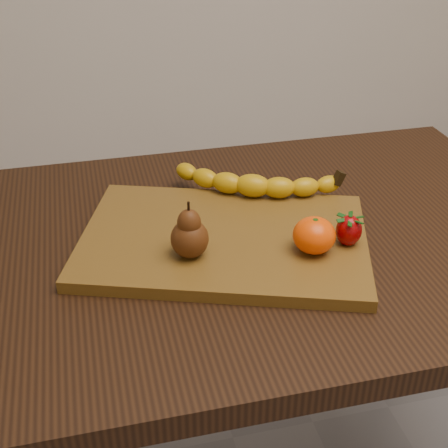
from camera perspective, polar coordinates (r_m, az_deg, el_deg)
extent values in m
cube|color=black|center=(1.05, 4.08, -1.67)|extent=(1.00, 0.70, 0.04)
cylinder|color=black|center=(1.49, -17.20, -10.02)|extent=(0.05, 0.05, 0.72)
cylinder|color=black|center=(1.65, 15.58, -5.19)|extent=(0.05, 0.05, 0.72)
cube|color=brown|center=(1.00, 0.00, -1.48)|extent=(0.52, 0.43, 0.02)
ellipsoid|color=#FF4A02|center=(0.95, 8.25, -1.03)|extent=(0.09, 0.09, 0.06)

